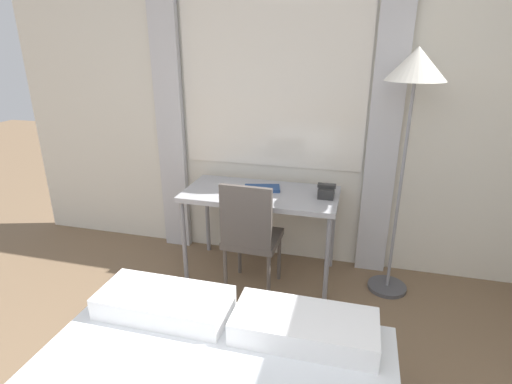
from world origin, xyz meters
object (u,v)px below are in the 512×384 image
at_px(desk, 261,199).
at_px(telephone, 326,191).
at_px(standing_lamp, 414,86).
at_px(desk_chair, 250,233).
at_px(book, 262,188).

xyz_separation_m(desk, telephone, (0.51, 0.03, 0.10)).
bearing_deg(telephone, standing_lamp, -1.04).
bearing_deg(desk, telephone, 3.26).
bearing_deg(desk, desk_chair, -90.91).
distance_m(standing_lamp, book, 1.33).
bearing_deg(standing_lamp, desk_chair, -163.00).
height_order(desk, desk_chair, desk_chair).
relative_size(desk, standing_lamp, 0.67).
relative_size(desk_chair, book, 2.97).
height_order(desk, book, book).
bearing_deg(standing_lamp, telephone, 178.96).
height_order(standing_lamp, telephone, standing_lamp).
xyz_separation_m(desk_chair, standing_lamp, (1.04, 0.32, 1.06)).
height_order(telephone, book, telephone).
height_order(desk_chair, book, desk_chair).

